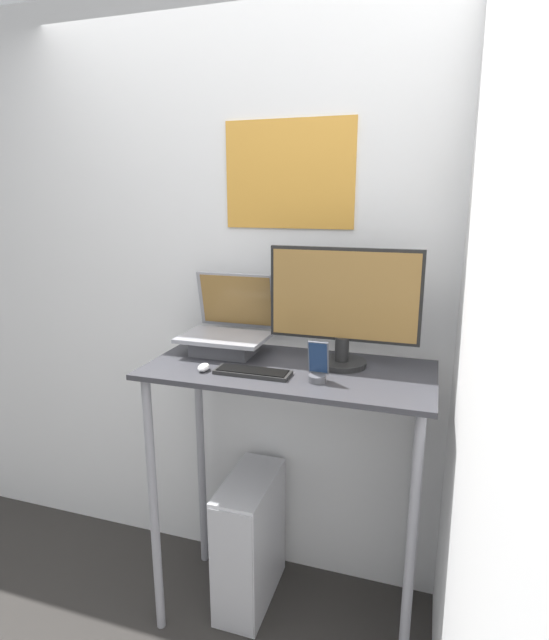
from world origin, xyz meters
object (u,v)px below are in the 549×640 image
(laptop, at_px, (227,334))
(cell_phone, at_px, (318,369))
(computer_tower, at_px, (250,540))
(mouse, at_px, (204,367))
(monitor, at_px, (343,308))
(keyboard, at_px, (253,372))

(laptop, bearing_deg, cell_phone, -26.74)
(laptop, xyz_separation_m, computer_tower, (0.11, -0.05, -0.91))
(mouse, bearing_deg, cell_phone, 3.30)
(cell_phone, bearing_deg, monitor, 75.94)
(keyboard, distance_m, computer_tower, 0.87)
(laptop, bearing_deg, keyboard, -48.68)
(mouse, height_order, cell_phone, cell_phone)
(keyboard, bearing_deg, mouse, -172.99)
(computer_tower, bearing_deg, mouse, -117.52)
(monitor, relative_size, mouse, 9.03)
(laptop, distance_m, cell_phone, 0.49)
(laptop, relative_size, monitor, 0.62)
(mouse, distance_m, cell_phone, 0.43)
(mouse, height_order, computer_tower, mouse)
(keyboard, bearing_deg, cell_phone, 0.45)
(cell_phone, bearing_deg, laptop, 153.26)
(monitor, height_order, computer_tower, monitor)
(monitor, bearing_deg, mouse, -155.19)
(laptop, xyz_separation_m, cell_phone, (0.43, -0.22, -0.03))
(keyboard, height_order, mouse, mouse)
(keyboard, relative_size, computer_tower, 0.48)
(monitor, distance_m, computer_tower, 1.13)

